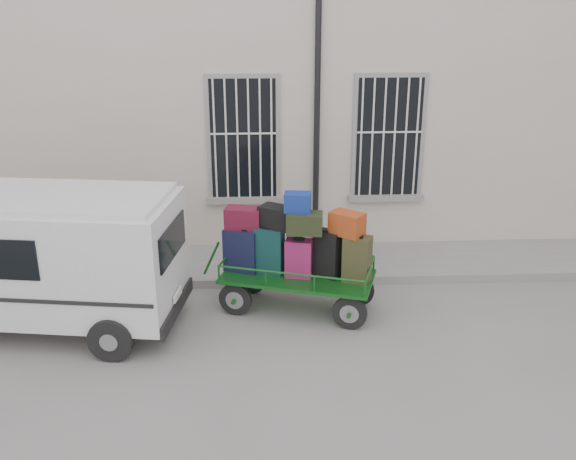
# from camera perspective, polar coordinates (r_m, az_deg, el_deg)

# --- Properties ---
(ground) EXTENTS (80.00, 80.00, 0.00)m
(ground) POSITION_cam_1_polar(r_m,az_deg,el_deg) (9.92, -1.59, -8.46)
(ground) COLOR slate
(ground) RESTS_ON ground
(building) EXTENTS (24.00, 5.15, 6.00)m
(building) POSITION_cam_1_polar(r_m,az_deg,el_deg) (14.31, -2.27, 13.17)
(building) COLOR beige
(building) RESTS_ON ground
(sidewalk) EXTENTS (24.00, 1.70, 0.15)m
(sidewalk) POSITION_cam_1_polar(r_m,az_deg,el_deg) (11.87, -1.86, -3.02)
(sidewalk) COLOR gray
(sidewalk) RESTS_ON ground
(luggage_cart) EXTENTS (2.80, 1.72, 1.96)m
(luggage_cart) POSITION_cam_1_polar(r_m,az_deg,el_deg) (9.97, 0.66, -2.02)
(luggage_cart) COLOR black
(luggage_cart) RESTS_ON ground
(van) EXTENTS (4.37, 2.36, 2.10)m
(van) POSITION_cam_1_polar(r_m,az_deg,el_deg) (10.11, -21.42, -1.87)
(van) COLOR silver
(van) RESTS_ON ground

